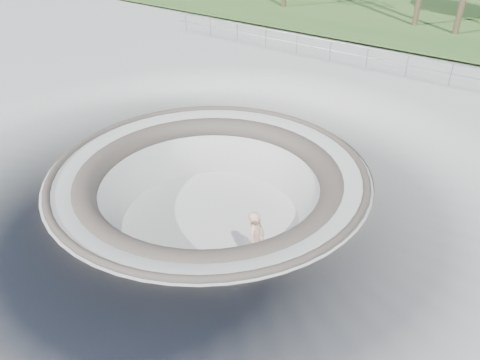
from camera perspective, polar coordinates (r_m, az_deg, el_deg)
The scene contains 5 objects.
ground at distance 15.15m, azimuth -3.79°, elevation 1.23°, with size 180.00×180.00×0.00m, color #A0A19B.
skate_bowl at distance 16.16m, azimuth -3.56°, elevation -4.35°, with size 14.00×14.00×4.10m.
safety_railing at distance 24.45m, azimuth 15.21°, elevation 14.18°, with size 25.00×0.06×1.03m.
skateboard at distance 14.17m, azimuth 1.88°, elevation -10.48°, with size 0.93×0.48×0.09m.
skater at distance 13.52m, azimuth 1.96°, elevation -7.39°, with size 0.70×0.46×1.93m, color tan.
Camera 1 is at (8.62, -9.77, 7.74)m, focal length 35.00 mm.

